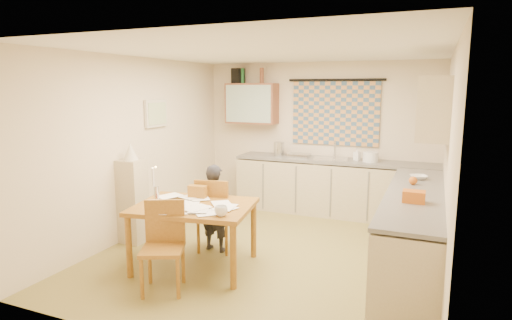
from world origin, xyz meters
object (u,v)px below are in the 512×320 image
at_px(counter_back, 335,188).
at_px(dining_table, 195,235).
at_px(stove, 407,266).
at_px(shelf_stand, 133,201).
at_px(counter_right, 413,232).
at_px(chair_far, 216,228).
at_px(person, 215,208).

xyz_separation_m(counter_back, dining_table, (-1.04, -2.72, -0.07)).
distance_m(counter_back, dining_table, 2.91).
height_order(counter_back, stove, counter_back).
xyz_separation_m(stove, shelf_stand, (-3.54, 0.49, 0.13)).
bearing_deg(counter_back, shelf_stand, -133.85).
relative_size(counter_back, counter_right, 1.12).
xyz_separation_m(counter_right, chair_far, (-2.36, -0.33, -0.16)).
bearing_deg(shelf_stand, chair_far, 8.04).
height_order(stove, person, person).
height_order(dining_table, chair_far, chair_far).
relative_size(counter_right, person, 2.61).
height_order(dining_table, shelf_stand, shelf_stand).
bearing_deg(person, stove, 168.27).
relative_size(counter_back, person, 2.92).
relative_size(counter_right, dining_table, 2.02).
distance_m(counter_right, stove, 0.98).
relative_size(counter_back, stove, 3.77).
bearing_deg(person, counter_back, -112.81).
bearing_deg(stove, counter_right, 90.00).
relative_size(stove, shelf_stand, 0.77).
bearing_deg(person, chair_far, -116.80).
bearing_deg(counter_back, chair_far, -116.06).
bearing_deg(dining_table, person, 83.45).
relative_size(dining_table, chair_far, 1.53).
bearing_deg(shelf_stand, dining_table, -18.24).
bearing_deg(shelf_stand, counter_back, 46.15).
xyz_separation_m(stove, person, (-2.37, 0.64, 0.13)).
height_order(counter_right, person, person).
relative_size(chair_far, person, 0.85).
relative_size(stove, dining_table, 0.60).
relative_size(counter_back, shelf_stand, 2.91).
bearing_deg(dining_table, counter_right, 11.46).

